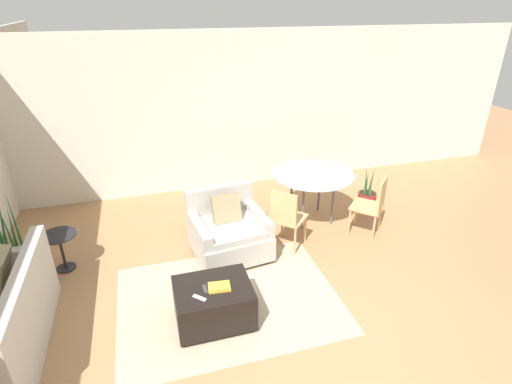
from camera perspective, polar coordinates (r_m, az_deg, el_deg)
ground_plane at (r=4.47m, az=4.93°, el=-19.55°), size 20.00×20.00×0.00m
wall_back at (r=7.11m, az=-5.97°, el=11.07°), size 12.00×0.06×2.75m
area_rug at (r=4.86m, az=-3.90°, el=-15.02°), size 2.52×1.89×0.01m
armchair at (r=5.43m, az=-3.94°, el=-5.68°), size 1.05×1.01×0.87m
ottoman at (r=4.45m, az=-6.07°, el=-15.42°), size 0.81×0.63×0.46m
book_stack at (r=4.28m, az=-5.28°, el=-13.32°), size 0.25×0.20×0.04m
tv_remote_primary at (r=4.29m, az=-7.27°, el=-13.60°), size 0.05×0.14×0.01m
tv_remote_secondary at (r=4.19m, az=-8.07°, el=-14.74°), size 0.14×0.14×0.01m
potted_plant at (r=5.83m, az=-31.05°, el=-8.54°), size 0.43×0.43×1.23m
side_table at (r=5.68m, az=-26.14°, el=-6.79°), size 0.44×0.44×0.52m
dining_table at (r=6.17m, az=8.12°, el=1.97°), size 1.25×1.25×0.78m
dining_chair_near_left at (r=5.46m, az=4.38°, el=-3.35°), size 0.59×0.59×0.90m
dining_chair_near_right at (r=6.02m, az=16.41°, el=-1.47°), size 0.59×0.59×0.90m
potted_plant_small at (r=6.92m, az=15.56°, el=-0.80°), size 0.30×0.30×0.76m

